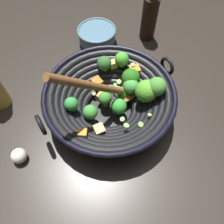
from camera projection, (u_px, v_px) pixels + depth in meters
ground_plane at (110, 111)px, 0.65m from camera, size 4.00×4.00×0.00m
wok at (111, 98)px, 0.59m from camera, size 0.37×0.35×0.26m
soy_sauce_bottle at (149, 17)px, 0.75m from camera, size 0.05×0.05×0.20m
prep_bowl at (97, 35)px, 0.78m from camera, size 0.14×0.14×0.05m
garlic_bulb at (19, 156)px, 0.56m from camera, size 0.04×0.04×0.04m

